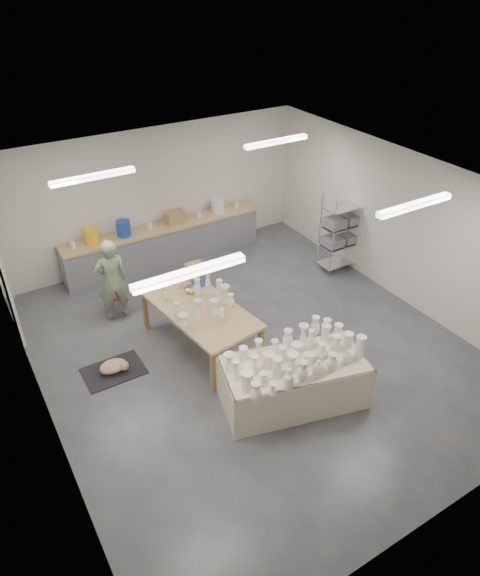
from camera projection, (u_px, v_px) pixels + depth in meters
room at (244, 247)px, 8.14m from camera, size 8.00×8.02×3.00m
back_counter at (164, 242)px, 11.62m from camera, size 4.60×0.60×1.24m
wire_shelf at (341, 231)px, 11.14m from camera, size 0.88×0.48×1.80m
drying_table at (294, 379)px, 7.93m from camera, size 2.41×1.60×1.16m
work_table at (200, 303)px, 8.94m from camera, size 1.43×2.40×1.23m
rug at (114, 371)px, 8.73m from camera, size 1.00×0.70×0.02m
cat at (114, 366)px, 8.66m from camera, size 0.53×0.43×0.20m
potter at (112, 280)px, 9.62m from camera, size 0.64×0.45×1.67m
red_stool at (111, 298)px, 10.12m from camera, size 0.37×0.37×0.31m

